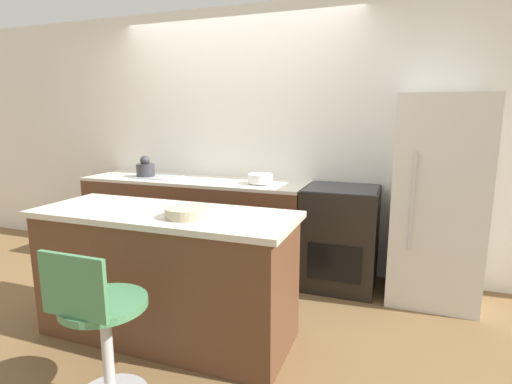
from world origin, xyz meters
TOP-DOWN VIEW (x-y plane):
  - ground_plane at (0.00, 0.00)m, footprint 14.00×14.00m
  - wall_back at (0.00, 0.66)m, footprint 8.00×0.06m
  - back_counter at (-0.35, 0.33)m, footprint 2.32×0.61m
  - kitchen_island at (0.14, -0.96)m, footprint 1.81×0.68m
  - oven_range at (1.14, 0.33)m, footprint 0.64×0.63m
  - refrigerator at (1.91, 0.32)m, footprint 0.70×0.65m
  - stool_chair at (0.21, -1.69)m, footprint 0.45×0.45m
  - kettle at (-0.90, 0.31)m, footprint 0.19×0.19m
  - mixing_bowl at (0.38, 0.31)m, footprint 0.23×0.23m
  - fruit_bowl at (0.37, -1.04)m, footprint 0.29×0.29m

SIDE VIEW (x-z plane):
  - ground_plane at x=0.00m, z-range 0.00..0.00m
  - stool_chair at x=0.21m, z-range -0.02..0.89m
  - back_counter at x=-0.35m, z-range 0.00..0.91m
  - kitchen_island at x=0.14m, z-range 0.00..0.91m
  - oven_range at x=1.14m, z-range 0.00..0.91m
  - refrigerator at x=1.91m, z-range 0.00..1.70m
  - fruit_bowl at x=0.37m, z-range 0.90..0.97m
  - mixing_bowl at x=0.38m, z-range 0.91..1.00m
  - kettle at x=-0.90m, z-range 0.89..1.10m
  - wall_back at x=0.00m, z-range 0.00..2.60m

